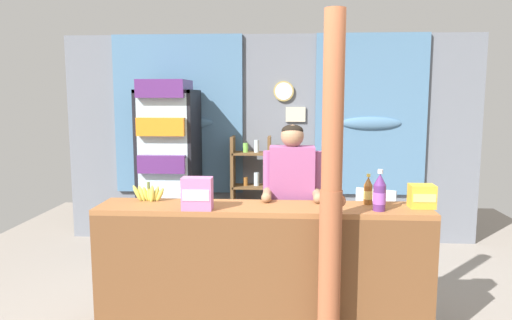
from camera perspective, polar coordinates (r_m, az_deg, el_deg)
name	(u,v)px	position (r m, az deg, el deg)	size (l,w,h in m)	color
ground_plane	(264,294)	(4.58, 0.92, -15.82)	(7.22, 7.22, 0.00)	gray
back_wall_curtained	(269,136)	(5.93, 1.63, 2.89)	(5.14, 0.22, 2.58)	slate
stall_counter	(262,262)	(3.64, 0.70, -12.16)	(2.53, 0.44, 1.00)	#935B33
timber_post	(331,197)	(3.26, 9.05, -4.46)	(0.18, 0.15, 2.39)	#995133
drink_fridge	(169,159)	(5.61, -10.47, 0.09)	(0.65, 0.75, 2.01)	black
bottle_shelf_rack	(251,190)	(5.73, -0.59, -3.61)	(0.48, 0.28, 1.35)	brown
plastic_lawn_chair	(378,221)	(5.32, 14.48, -7.08)	(0.58, 0.58, 0.86)	silver
shopkeeper	(292,195)	(3.99, 4.33, -4.29)	(0.48, 0.42, 1.60)	#28282D
soda_bottle_grape_soda	(380,193)	(3.56, 14.67, -3.90)	(0.09, 0.09, 0.31)	#56286B
soda_bottle_iced_tea	(368,191)	(3.75, 13.35, -3.70)	(0.07, 0.07, 0.24)	brown
snack_box_choco_powder	(422,196)	(3.76, 19.36, -4.13)	(0.18, 0.15, 0.17)	gold
snack_box_wafer	(197,194)	(3.50, -7.10, -4.04)	(0.22, 0.12, 0.24)	#B76699
banana_bunch	(149,194)	(3.86, -12.80, -3.97)	(0.27, 0.07, 0.16)	#CCC14C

